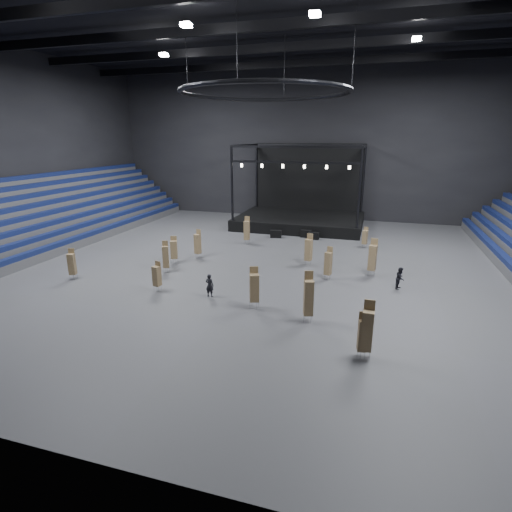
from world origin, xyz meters
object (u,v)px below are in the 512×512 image
(chair_stack_1, at_px, (373,257))
(chair_stack_7, at_px, (365,237))
(chair_stack_11, at_px, (174,249))
(chair_stack_10, at_px, (166,256))
(chair_stack_3, at_px, (198,243))
(flight_case_mid, at_px, (314,236))
(chair_stack_0, at_px, (72,264))
(chair_stack_9, at_px, (254,287))
(crew_member, at_px, (400,278))
(man_center, at_px, (210,285))
(chair_stack_2, at_px, (309,297))
(flight_case_left, at_px, (276,234))
(chair_stack_12, at_px, (157,276))
(chair_stack_13, at_px, (309,249))
(flight_case_right, at_px, (306,234))
(chair_stack_8, at_px, (367,329))
(chair_stack_4, at_px, (362,335))
(chair_stack_5, at_px, (328,263))
(stage, at_px, (301,213))
(chair_stack_6, at_px, (247,230))

(chair_stack_1, distance_m, chair_stack_7, 8.03)
(chair_stack_11, bearing_deg, chair_stack_10, -98.75)
(chair_stack_7, bearing_deg, chair_stack_3, -135.94)
(flight_case_mid, xyz_separation_m, chair_stack_11, (-9.69, -11.21, 0.85))
(chair_stack_0, bearing_deg, chair_stack_9, -22.81)
(crew_member, bearing_deg, chair_stack_10, 112.90)
(chair_stack_1, xyz_separation_m, chair_stack_7, (-0.79, 7.98, -0.43))
(man_center, relative_size, crew_member, 1.02)
(chair_stack_0, relative_size, chair_stack_11, 1.01)
(chair_stack_1, height_order, chair_stack_2, chair_stack_2)
(flight_case_left, relative_size, chair_stack_11, 0.50)
(chair_stack_12, bearing_deg, chair_stack_13, 54.79)
(chair_stack_13, bearing_deg, chair_stack_1, -0.68)
(chair_stack_1, xyz_separation_m, chair_stack_3, (-14.32, 0.56, -0.20))
(chair_stack_3, bearing_deg, man_center, -46.80)
(flight_case_right, relative_size, chair_stack_9, 0.45)
(chair_stack_8, bearing_deg, chair_stack_4, -176.35)
(chair_stack_5, relative_size, chair_stack_10, 1.00)
(chair_stack_4, xyz_separation_m, chair_stack_11, (-15.28, 10.56, 0.05))
(flight_case_mid, height_order, chair_stack_1, chair_stack_1)
(chair_stack_4, height_order, chair_stack_9, chair_stack_9)
(flight_case_left, distance_m, chair_stack_11, 12.35)
(flight_case_mid, bearing_deg, chair_stack_9, -92.74)
(chair_stack_3, bearing_deg, crew_member, 4.22)
(flight_case_left, height_order, chair_stack_8, chair_stack_8)
(stage, relative_size, flight_case_mid, 13.11)
(chair_stack_9, xyz_separation_m, chair_stack_11, (-8.83, 6.61, -0.14))
(stage, relative_size, chair_stack_9, 5.43)
(flight_case_mid, distance_m, chair_stack_7, 5.37)
(stage, relative_size, chair_stack_10, 5.74)
(chair_stack_3, distance_m, chair_stack_6, 6.17)
(chair_stack_7, height_order, chair_stack_13, chair_stack_13)
(chair_stack_1, relative_size, chair_stack_4, 1.25)
(flight_case_right, xyz_separation_m, chair_stack_4, (6.43, -22.41, 0.77))
(man_center, bearing_deg, stage, -89.65)
(chair_stack_1, bearing_deg, chair_stack_2, -100.12)
(flight_case_mid, bearing_deg, chair_stack_12, -114.89)
(chair_stack_0, relative_size, chair_stack_12, 1.11)
(chair_stack_6, height_order, chair_stack_12, chair_stack_6)
(chair_stack_5, height_order, crew_member, chair_stack_5)
(chair_stack_13, bearing_deg, crew_member, -13.36)
(chair_stack_2, height_order, chair_stack_13, chair_stack_2)
(chair_stack_3, relative_size, chair_stack_5, 1.01)
(chair_stack_2, distance_m, chair_stack_13, 10.31)
(crew_member, bearing_deg, chair_stack_7, 32.91)
(flight_case_right, xyz_separation_m, chair_stack_10, (-8.41, -13.98, 0.86))
(chair_stack_7, xyz_separation_m, man_center, (-9.16, -15.18, -0.26))
(chair_stack_9, distance_m, chair_stack_12, 7.09)
(chair_stack_9, distance_m, crew_member, 10.42)
(chair_stack_4, height_order, chair_stack_11, same)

